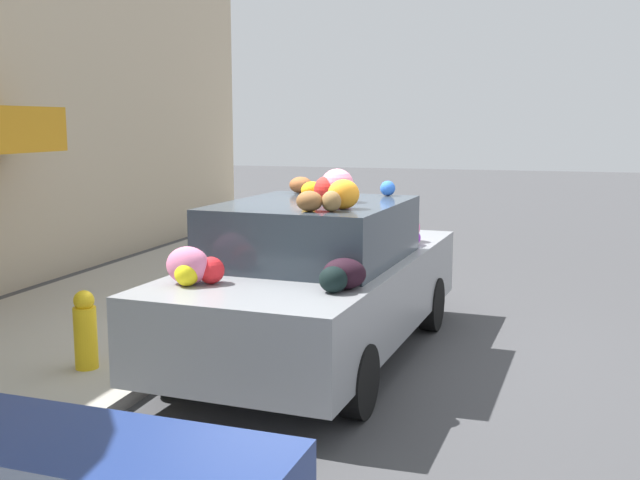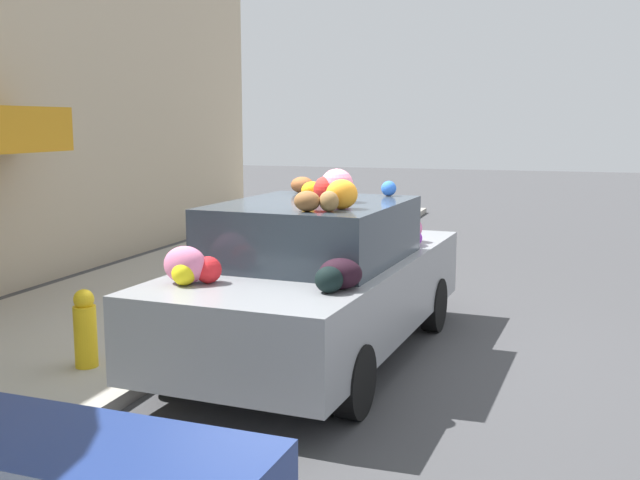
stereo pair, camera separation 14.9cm
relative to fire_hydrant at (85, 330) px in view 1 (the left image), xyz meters
name	(u,v)px [view 1 (the left image)]	position (x,y,z in m)	size (l,w,h in m)	color
ground_plane	(322,357)	(1.27, -1.79, -0.47)	(60.00, 60.00, 0.00)	#424244
sidewalk_curb	(83,329)	(1.27, 0.91, -0.41)	(24.00, 3.20, 0.12)	#9E998E
fire_hydrant	(85,330)	(0.00, 0.00, 0.00)	(0.20, 0.20, 0.70)	gold
art_car	(319,278)	(1.23, -1.76, 0.32)	(4.35, 2.04, 1.84)	gray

